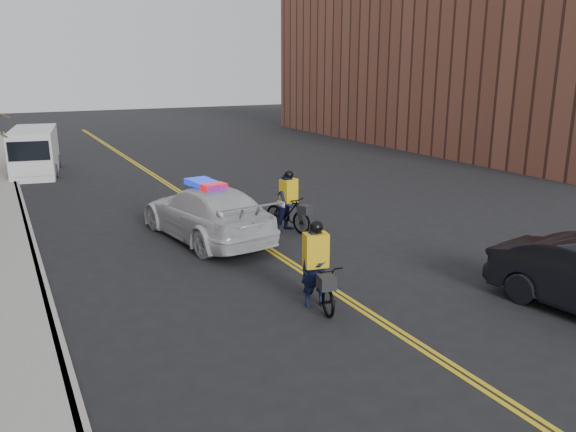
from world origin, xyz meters
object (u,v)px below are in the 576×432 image
Objects in this scene: police_cruiser at (207,212)px; cyclist_far at (289,207)px; cargo_van at (35,152)px; cyclist_near at (316,277)px.

cyclist_far is (2.60, -0.42, -0.04)m from police_cruiser.
police_cruiser is 2.63m from cyclist_far.
cargo_van is at bearing -82.66° from police_cruiser.
police_cruiser is at bearing 152.43° from cyclist_far.
cargo_van is 2.70× the size of cyclist_far.
cyclist_near is 1.03× the size of cyclist_far.
cargo_van is 2.63× the size of cyclist_near.
cargo_van is at bearing 113.21° from cyclist_near.
police_cruiser is 1.07× the size of cargo_van.
cyclist_far reaches higher than police_cruiser.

